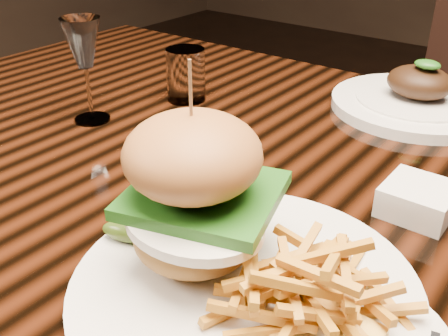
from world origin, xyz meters
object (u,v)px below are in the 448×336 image
Objects in this scene: far_dish at (416,100)px; dining_table at (295,227)px; burger_plate at (237,243)px; wine_glass at (83,47)px.

dining_table is at bearing -96.48° from far_dish.
far_dish is (-0.02, 0.55, -0.04)m from burger_plate.
dining_table is 0.27m from burger_plate.
dining_table is 0.34m from far_dish.
burger_plate is 0.55m from far_dish.
wine_glass is 0.59× the size of far_dish.
wine_glass is at bearing -174.51° from dining_table.
wine_glass reaches higher than dining_table.
far_dish is (0.04, 0.33, 0.09)m from dining_table.
burger_plate is at bearing -87.60° from far_dish.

